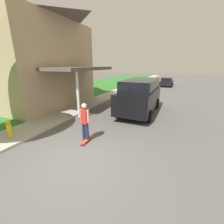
% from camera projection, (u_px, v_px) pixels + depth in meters
% --- Properties ---
extents(ground_plane, '(120.00, 120.00, 0.00)m').
position_uv_depth(ground_plane, '(75.00, 159.00, 5.16)').
color(ground_plane, '#54514F').
extents(lawn, '(10.00, 80.00, 0.08)m').
position_uv_depth(lawn, '(43.00, 101.00, 13.45)').
color(lawn, '#2D6B28').
rests_on(lawn, ground_plane).
extents(sidewalk, '(1.80, 80.00, 0.10)m').
position_uv_depth(sidewalk, '(84.00, 106.00, 11.77)').
color(sidewalk, '#ADA89E').
rests_on(sidewalk, ground_plane).
extents(house, '(10.93, 8.12, 9.25)m').
position_uv_depth(house, '(22.00, 41.00, 11.59)').
color(house, tan).
rests_on(house, lawn).
extents(suv_parked, '(2.15, 5.11, 2.22)m').
position_uv_depth(suv_parked, '(140.00, 95.00, 9.96)').
color(suv_parked, black).
rests_on(suv_parked, ground_plane).
extents(car_down_street, '(1.85, 4.55, 1.28)m').
position_uv_depth(car_down_street, '(167.00, 82.00, 23.38)').
color(car_down_street, black).
rests_on(car_down_street, ground_plane).
extents(skateboarder, '(0.41, 0.22, 1.66)m').
position_uv_depth(skateboarder, '(85.00, 121.00, 6.15)').
color(skateboarder, '#192347').
rests_on(skateboarder, ground_plane).
extents(skateboard, '(0.21, 0.82, 0.10)m').
position_uv_depth(skateboard, '(86.00, 140.00, 6.31)').
color(skateboard, '#B73D23').
rests_on(skateboard, ground_plane).
extents(fire_hydrant, '(0.20, 0.20, 0.74)m').
position_uv_depth(fire_hydrant, '(9.00, 129.00, 6.52)').
color(fire_hydrant, gold).
rests_on(fire_hydrant, sidewalk).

